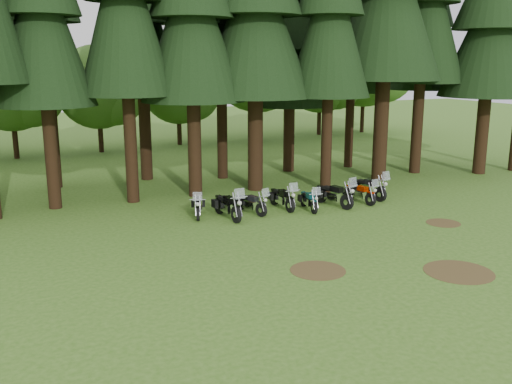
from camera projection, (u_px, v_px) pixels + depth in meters
ground at (360, 241)px, 21.25m from camera, size 120.00×120.00×0.00m
pine_front_9 at (493, 6)px, 31.70m from camera, size 5.44×5.44×15.89m
pine_back_3 at (220, 0)px, 30.33m from camera, size 4.35×4.35×16.20m
pine_back_4 at (290, 30)px, 32.73m from camera, size 4.94×4.94×13.78m
pine_back_5 at (354, 4)px, 33.69m from camera, size 3.94×3.94×16.33m
pine_back_6 at (425, 5)px, 35.76m from camera, size 4.59×4.59×16.58m
decid_2 at (15, 85)px, 37.76m from camera, size 6.72×6.53×8.40m
decid_3 at (102, 89)px, 40.51m from camera, size 6.12×5.95×7.65m
decid_4 at (182, 89)px, 44.17m from camera, size 5.93×5.76×7.41m
decid_5 at (264, 64)px, 45.95m from camera, size 8.45×8.21×10.56m
decid_6 at (324, 76)px, 50.01m from camera, size 7.06×6.86×8.82m
decid_7 at (370, 64)px, 51.50m from camera, size 8.44×8.20×10.55m
dirt_patch_0 at (318, 270)px, 18.25m from camera, size 1.80×1.80×0.01m
dirt_patch_1 at (443, 223)px, 23.53m from camera, size 1.40×1.40×0.01m
dirt_patch_2 at (459, 272)px, 18.12m from camera, size 2.20×2.20×0.01m
motorcycle_0 at (198, 207)px, 24.45m from camera, size 0.93×2.02×1.30m
motorcycle_1 at (228, 207)px, 24.14m from camera, size 0.51×2.43×1.53m
motorcycle_2 at (250, 204)px, 24.89m from camera, size 0.89×2.03×1.30m
motorcycle_3 at (282, 199)px, 25.70m from camera, size 0.42×2.22×1.40m
motorcycle_4 at (309, 201)px, 25.49m from camera, size 0.59×2.00×1.25m
motorcycle_5 at (334, 195)px, 26.13m from camera, size 0.87×2.42×1.53m
motorcycle_6 at (360, 194)px, 26.79m from camera, size 0.56×2.07×1.30m
motorcycle_7 at (368, 188)px, 27.62m from camera, size 0.76×2.40×1.51m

